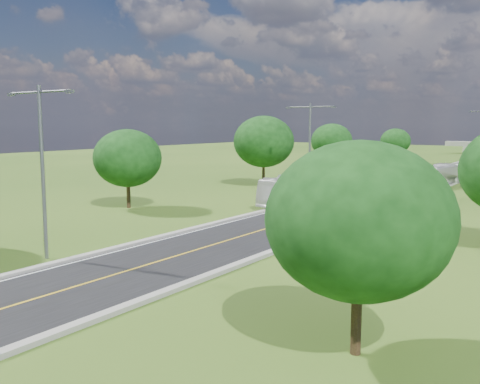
# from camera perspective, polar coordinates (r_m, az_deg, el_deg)

# --- Properties ---
(ground) EXTENTS (260.00, 260.00, 0.00)m
(ground) POSITION_cam_1_polar(r_m,az_deg,el_deg) (70.18, 17.40, 0.58)
(ground) COLOR #2B4814
(ground) RESTS_ON ground
(road) EXTENTS (8.00, 150.00, 0.06)m
(road) POSITION_cam_1_polar(r_m,az_deg,el_deg) (75.90, 18.77, 1.04)
(road) COLOR black
(road) RESTS_ON ground
(curb_left) EXTENTS (0.50, 150.00, 0.22)m
(curb_left) POSITION_cam_1_polar(r_m,az_deg,el_deg) (77.16, 15.74, 1.31)
(curb_left) COLOR gray
(curb_left) RESTS_ON ground
(curb_right) EXTENTS (0.50, 150.00, 0.22)m
(curb_right) POSITION_cam_1_polar(r_m,az_deg,el_deg) (74.84, 21.89, 0.87)
(curb_right) COLOR gray
(curb_right) RESTS_ON ground
(speed_limit_sign) EXTENTS (0.55, 0.09, 2.40)m
(speed_limit_sign) POSITION_cam_1_polar(r_m,az_deg,el_deg) (47.61, 15.47, -0.47)
(speed_limit_sign) COLOR slate
(speed_limit_sign) RESTS_ON ground
(streetlight_near_left) EXTENTS (5.90, 0.25, 10.00)m
(streetlight_near_left) POSITION_cam_1_polar(r_m,az_deg,el_deg) (32.60, -20.37, 3.53)
(streetlight_near_left) COLOR slate
(streetlight_near_left) RESTS_ON ground
(streetlight_mid_left) EXTENTS (5.90, 0.25, 10.00)m
(streetlight_mid_left) POSITION_cam_1_polar(r_m,az_deg,el_deg) (58.13, 7.45, 5.40)
(streetlight_mid_left) COLOR slate
(streetlight_mid_left) RESTS_ON ground
(tree_lb) EXTENTS (6.30, 6.30, 7.33)m
(tree_lb) POSITION_cam_1_polar(r_m,az_deg,el_deg) (50.55, -11.91, 3.55)
(tree_lb) COLOR black
(tree_lb) RESTS_ON ground
(tree_lc) EXTENTS (7.56, 7.56, 8.79)m
(tree_lc) POSITION_cam_1_polar(r_m,az_deg,el_deg) (66.96, 2.55, 5.39)
(tree_lc) COLOR black
(tree_lc) RESTS_ON ground
(tree_ld) EXTENTS (6.72, 6.72, 7.82)m
(tree_ld) POSITION_cam_1_polar(r_m,az_deg,el_deg) (89.03, 9.75, 5.37)
(tree_ld) COLOR black
(tree_ld) RESTS_ON ground
(tree_le) EXTENTS (5.88, 5.88, 6.84)m
(tree_le) POSITION_cam_1_polar(r_m,az_deg,el_deg) (110.42, 16.25, 5.23)
(tree_le) COLOR black
(tree_le) RESTS_ON ground
(tree_ra) EXTENTS (6.30, 6.30, 7.33)m
(tree_ra) POSITION_cam_1_polar(r_m,az_deg,el_deg) (18.19, 12.59, -3.00)
(tree_ra) COLOR black
(tree_ra) RESTS_ON ground
(bus_outbound) EXTENTS (3.14, 9.64, 2.64)m
(bus_outbound) POSITION_cam_1_polar(r_m,az_deg,el_deg) (72.53, 20.68, 1.75)
(bus_outbound) COLOR beige
(bus_outbound) RESTS_ON road
(bus_inbound) EXTENTS (4.17, 11.11, 3.02)m
(bus_inbound) POSITION_cam_1_polar(r_m,az_deg,el_deg) (51.35, 6.76, 0.27)
(bus_inbound) COLOR white
(bus_inbound) RESTS_ON road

